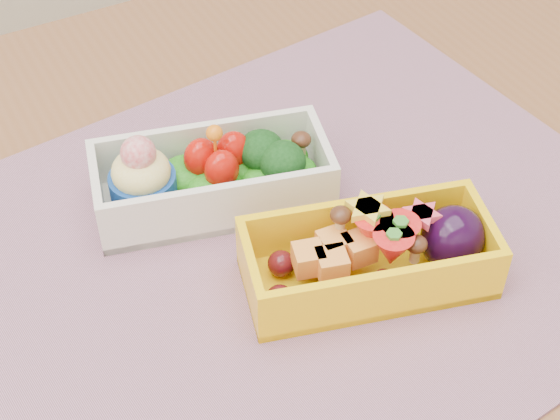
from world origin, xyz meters
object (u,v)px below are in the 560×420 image
table (299,306)px  placemat (275,251)px  bento_white (211,177)px  bento_yellow (374,255)px

table → placemat: (-0.03, -0.01, 0.10)m
table → placemat: 0.11m
table → bento_white: size_ratio=5.76×
bento_yellow → table: bearing=120.6°
placemat → bento_yellow: bearing=-50.6°
table → bento_yellow: bearing=-74.8°
table → bento_yellow: bento_yellow is taller
bento_yellow → bento_white: bearing=132.6°
placemat → bento_white: size_ratio=2.84×
bento_yellow → placemat: bearing=144.8°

